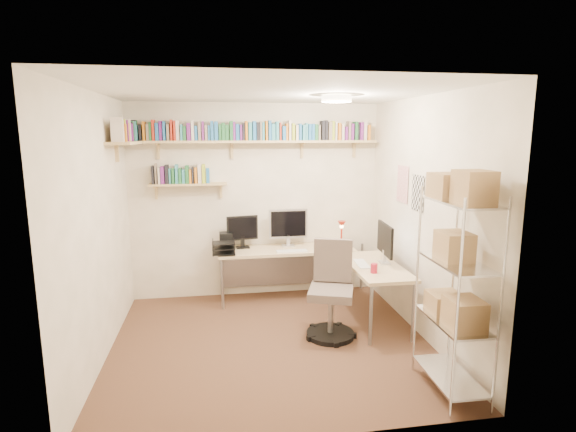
# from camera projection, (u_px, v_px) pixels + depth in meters

# --- Properties ---
(ground) EXTENTS (3.20, 3.20, 0.00)m
(ground) POSITION_uv_depth(u_px,v_px,m) (271.00, 343.00, 4.61)
(ground) COLOR #41261B
(ground) RESTS_ON ground
(room_shell) EXTENTS (3.24, 3.04, 2.52)m
(room_shell) POSITION_uv_depth(u_px,v_px,m) (270.00, 194.00, 4.33)
(room_shell) COLOR beige
(room_shell) RESTS_ON ground
(wall_shelves) EXTENTS (3.12, 1.09, 0.80)m
(wall_shelves) POSITION_uv_depth(u_px,v_px,m) (223.00, 141.00, 5.44)
(wall_shelves) COLOR #D5B678
(wall_shelves) RESTS_ON ground
(corner_desk) EXTENTS (2.07, 1.75, 1.16)m
(corner_desk) POSITION_uv_depth(u_px,v_px,m) (299.00, 253.00, 5.53)
(corner_desk) COLOR #D4C18A
(corner_desk) RESTS_ON ground
(office_chair) EXTENTS (0.57, 0.58, 1.01)m
(office_chair) POSITION_uv_depth(u_px,v_px,m) (331.00, 296.00, 4.74)
(office_chair) COLOR black
(office_chair) RESTS_ON ground
(wire_rack) EXTENTS (0.38, 0.74, 1.86)m
(wire_rack) POSITION_uv_depth(u_px,v_px,m) (458.00, 253.00, 3.55)
(wire_rack) COLOR silver
(wire_rack) RESTS_ON ground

